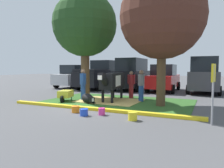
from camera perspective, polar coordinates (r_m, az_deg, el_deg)
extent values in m
plane|color=#4C4C4F|center=(9.72, -6.23, -6.21)|extent=(80.00, 80.00, 0.00)
cube|color=#2D5B23|center=(11.22, 1.49, -4.70)|extent=(7.55, 4.68, 0.02)
cube|color=yellow|center=(9.02, -4.81, -6.66)|extent=(8.75, 0.24, 0.12)
cube|color=tan|center=(11.37, -0.64, -4.51)|extent=(3.26, 2.48, 0.04)
cylinder|color=brown|center=(12.68, -7.17, 3.06)|extent=(0.50, 0.50, 2.99)
sphere|color=#23471E|center=(12.92, -7.30, 15.56)|extent=(3.73, 3.73, 3.73)
cylinder|color=#4C3823|center=(10.05, 13.00, 1.91)|extent=(0.41, 0.41, 2.74)
sphere|color=#4C281E|center=(10.30, 13.27, 17.22)|extent=(3.86, 3.86, 3.86)
cube|color=black|center=(11.40, 0.19, 0.96)|extent=(0.96, 2.37, 0.80)
cube|color=white|center=(11.25, -0.05, 0.91)|extent=(0.82, 0.98, 0.56)
cylinder|color=black|center=(10.14, -2.12, 1.09)|extent=(0.39, 0.67, 0.58)
cube|color=black|center=(9.83, -2.77, 2.03)|extent=(0.31, 0.47, 0.32)
cube|color=white|center=(9.64, -3.19, 1.75)|extent=(0.21, 0.14, 0.20)
cylinder|color=black|center=(10.58, 0.02, -3.40)|extent=(0.14, 0.14, 0.70)
cylinder|color=black|center=(10.74, -2.47, -3.28)|extent=(0.14, 0.14, 0.70)
cylinder|color=black|center=(12.22, 2.53, -2.35)|extent=(0.14, 0.14, 0.70)
cylinder|color=black|center=(12.36, 0.33, -2.27)|extent=(0.14, 0.14, 0.70)
cylinder|color=black|center=(12.56, 1.87, 0.13)|extent=(0.06, 0.06, 0.70)
ellipsoid|color=black|center=(10.85, -6.59, -3.82)|extent=(1.16, 1.06, 0.48)
cube|color=black|center=(10.29, -5.45, -4.15)|extent=(0.34, 0.33, 0.22)
cube|color=silver|center=(10.18, -5.21, -4.24)|extent=(0.11, 0.12, 0.16)
cylinder|color=black|center=(10.61, -5.02, -4.98)|extent=(0.34, 0.30, 0.10)
cylinder|color=#23478C|center=(11.72, -7.74, -2.25)|extent=(0.26, 0.26, 0.87)
cylinder|color=#23478C|center=(11.66, -7.78, 1.35)|extent=(0.34, 0.34, 0.60)
sphere|color=#8C664C|center=(11.64, -7.80, 3.41)|extent=(0.24, 0.24, 0.24)
cylinder|color=#23478C|center=(11.88, -7.76, 1.55)|extent=(0.09, 0.09, 0.57)
cylinder|color=#23478C|center=(11.44, -7.80, 1.44)|extent=(0.09, 0.09, 0.57)
cylinder|color=#23478C|center=(11.28, 7.79, -2.56)|extent=(0.26, 0.26, 0.85)
cylinder|color=slate|center=(11.22, 7.83, 1.09)|extent=(0.34, 0.34, 0.59)
sphere|color=#8C664C|center=(11.20, 7.85, 3.17)|extent=(0.23, 0.23, 0.23)
cylinder|color=slate|center=(11.01, 8.16, 1.17)|extent=(0.09, 0.09, 0.56)
cylinder|color=slate|center=(11.43, 7.51, 1.30)|extent=(0.09, 0.09, 0.56)
cylinder|color=maroon|center=(12.51, 5.14, -1.95)|extent=(0.26, 0.26, 0.81)
cylinder|color=maroon|center=(12.45, 5.16, 1.18)|extent=(0.34, 0.34, 0.56)
sphere|color=#8C664C|center=(12.43, 5.18, 2.97)|extent=(0.22, 0.22, 0.22)
cylinder|color=maroon|center=(12.32, 6.00, 1.27)|extent=(0.09, 0.09, 0.53)
cylinder|color=maroon|center=(12.58, 4.35, 1.35)|extent=(0.09, 0.09, 0.53)
cube|color=gold|center=(11.57, -12.30, -2.58)|extent=(0.83, 1.03, 0.36)
cylinder|color=black|center=(11.13, -13.19, -4.01)|extent=(0.20, 0.37, 0.36)
cylinder|color=black|center=(11.81, -10.77, -3.79)|extent=(0.04, 0.04, 0.24)
cylinder|color=black|center=(11.96, -12.77, -3.71)|extent=(0.04, 0.04, 0.24)
cylinder|color=black|center=(12.09, -10.25, -1.68)|extent=(0.19, 0.52, 0.23)
cylinder|color=black|center=(12.23, -12.21, -1.64)|extent=(0.19, 0.52, 0.23)
cylinder|color=#99999E|center=(7.27, 25.36, -2.73)|extent=(0.06, 0.06, 1.88)
cube|color=yellow|center=(7.22, 25.54, 2.70)|extent=(0.13, 0.44, 0.56)
cylinder|color=orange|center=(8.69, -9.76, -6.70)|extent=(0.30, 0.30, 0.25)
torus|color=orange|center=(8.66, -9.77, -5.90)|extent=(0.33, 0.33, 0.02)
cylinder|color=blue|center=(8.05, -7.51, -7.54)|extent=(0.30, 0.30, 0.25)
torus|color=blue|center=(8.03, -7.52, -6.65)|extent=(0.33, 0.33, 0.02)
cylinder|color=#EA3893|center=(8.12, -2.78, -7.39)|extent=(0.25, 0.25, 0.26)
torus|color=#EA3893|center=(8.10, -2.78, -6.49)|extent=(0.27, 0.27, 0.02)
cylinder|color=yellow|center=(7.34, 5.55, -8.59)|extent=(0.31, 0.31, 0.28)
torus|color=yellow|center=(7.31, 5.56, -7.53)|extent=(0.34, 0.34, 0.02)
cube|color=silver|center=(19.70, -10.03, 1.39)|extent=(1.81, 4.41, 0.90)
cube|color=black|center=(19.68, -10.07, 3.86)|extent=(1.59, 2.21, 0.80)
cylinder|color=black|center=(21.41, -9.83, 0.43)|extent=(0.22, 0.64, 0.64)
cylinder|color=black|center=(20.45, -5.66, 0.28)|extent=(0.22, 0.64, 0.64)
cylinder|color=black|center=(19.13, -14.67, -0.12)|extent=(0.22, 0.64, 0.64)
cylinder|color=black|center=(18.05, -10.24, -0.32)|extent=(0.22, 0.64, 0.64)
cube|color=black|center=(18.19, -3.44, 1.52)|extent=(2.02, 5.41, 1.10)
cube|color=black|center=(19.01, -2.11, 4.82)|extent=(1.85, 1.81, 1.00)
cube|color=black|center=(17.11, -5.36, 3.57)|extent=(1.91, 2.71, 0.24)
cylinder|color=black|center=(20.24, -3.60, 0.25)|extent=(0.22, 0.64, 0.64)
cylinder|color=black|center=(19.38, 1.62, 0.08)|extent=(0.22, 0.64, 0.64)
cylinder|color=black|center=(17.24, -9.11, -0.52)|extent=(0.22, 0.64, 0.64)
cylinder|color=black|center=(16.22, -3.22, -0.78)|extent=(0.22, 0.64, 0.64)
cube|color=black|center=(17.30, 5.42, 1.52)|extent=(1.92, 4.61, 1.20)
cube|color=black|center=(17.28, 5.45, 5.17)|extent=(1.68, 3.21, 1.00)
cylinder|color=black|center=(19.06, 4.18, -0.01)|extent=(0.22, 0.64, 0.64)
cylinder|color=black|center=(18.49, 9.71, -0.20)|extent=(0.22, 0.64, 0.64)
cylinder|color=black|center=(16.30, 0.52, -0.75)|extent=(0.22, 0.64, 0.64)
cylinder|color=black|center=(15.63, 6.89, -1.00)|extent=(0.22, 0.64, 0.64)
cube|color=red|center=(16.64, 13.69, 0.79)|extent=(1.81, 4.41, 0.90)
cube|color=black|center=(16.61, 13.74, 3.71)|extent=(1.59, 2.21, 0.80)
cylinder|color=black|center=(18.25, 11.74, -0.29)|extent=(0.22, 0.64, 0.64)
cylinder|color=black|center=(17.94, 17.35, -0.47)|extent=(0.22, 0.64, 0.64)
cylinder|color=black|center=(15.49, 9.38, -1.08)|extent=(0.22, 0.64, 0.64)
cylinder|color=black|center=(15.12, 15.98, -1.33)|extent=(0.22, 0.64, 0.64)
cube|color=#3D3D42|center=(16.52, 23.45, 1.04)|extent=(1.92, 4.61, 1.20)
cube|color=black|center=(16.50, 23.57, 4.86)|extent=(1.68, 3.21, 1.00)
cylinder|color=black|center=(18.10, 20.48, -0.51)|extent=(0.22, 0.64, 0.64)
cylinder|color=black|center=(18.06, 26.50, -0.71)|extent=(0.22, 0.64, 0.64)
cylinder|color=black|center=(15.13, 19.66, -1.41)|extent=(0.22, 0.64, 0.64)
cylinder|color=black|center=(15.09, 26.87, -1.65)|extent=(0.22, 0.64, 0.64)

